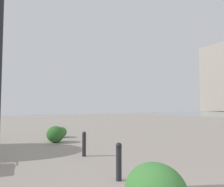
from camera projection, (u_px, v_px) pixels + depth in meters
bollard_near at (119, 161)px, 4.44m from camera, size 0.13×0.13×0.79m
bollard_mid at (84, 143)px, 6.58m from camera, size 0.13×0.13×0.77m
shrub_round at (61, 132)px, 10.55m from camera, size 0.62×0.56×0.53m
shrub_wide at (55, 134)px, 9.07m from camera, size 0.83×0.75×0.70m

